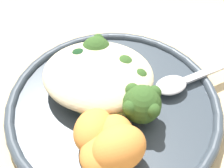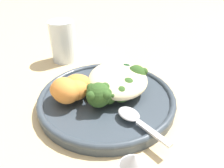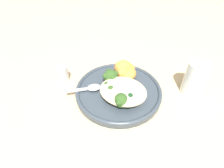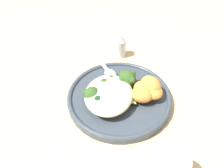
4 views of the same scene
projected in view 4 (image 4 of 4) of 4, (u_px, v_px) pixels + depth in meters
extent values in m
plane|color=#D6B784|center=(113.00, 99.00, 0.55)|extent=(4.00, 4.00, 0.00)
cylinder|color=#38424C|center=(119.00, 97.00, 0.54)|extent=(0.25, 0.25, 0.02)
torus|color=#38424C|center=(119.00, 95.00, 0.53)|extent=(0.25, 0.25, 0.01)
ellipsoid|color=beige|center=(109.00, 94.00, 0.50)|extent=(0.13, 0.11, 0.04)
ellipsoid|color=#9EBC66|center=(127.00, 94.00, 0.51)|extent=(0.08, 0.02, 0.02)
sphere|color=#335623|center=(127.00, 79.00, 0.54)|extent=(0.04, 0.04, 0.04)
sphere|color=#335623|center=(123.00, 73.00, 0.54)|extent=(0.02, 0.02, 0.02)
sphere|color=#335623|center=(122.00, 79.00, 0.52)|extent=(0.02, 0.02, 0.02)
sphere|color=#335623|center=(132.00, 80.00, 0.52)|extent=(0.02, 0.02, 0.02)
sphere|color=#335623|center=(133.00, 74.00, 0.54)|extent=(0.02, 0.02, 0.02)
ellipsoid|color=#9EBC66|center=(124.00, 93.00, 0.52)|extent=(0.07, 0.04, 0.02)
sphere|color=#335623|center=(120.00, 82.00, 0.54)|extent=(0.03, 0.03, 0.03)
sphere|color=#335623|center=(118.00, 78.00, 0.54)|extent=(0.01, 0.01, 0.01)
sphere|color=#335623|center=(117.00, 82.00, 0.53)|extent=(0.01, 0.01, 0.01)
sphere|color=#335623|center=(123.00, 83.00, 0.53)|extent=(0.01, 0.01, 0.01)
sphere|color=#335623|center=(124.00, 78.00, 0.54)|extent=(0.01, 0.01, 0.01)
ellipsoid|color=#9EBC66|center=(120.00, 93.00, 0.52)|extent=(0.06, 0.06, 0.01)
sphere|color=#335623|center=(111.00, 81.00, 0.54)|extent=(0.03, 0.03, 0.03)
sphere|color=#335623|center=(106.00, 79.00, 0.53)|extent=(0.01, 0.01, 0.01)
sphere|color=#335623|center=(116.00, 80.00, 0.53)|extent=(0.01, 0.01, 0.01)
ellipsoid|color=#9EBC66|center=(120.00, 96.00, 0.51)|extent=(0.05, 0.09, 0.01)
sphere|color=#335623|center=(105.00, 86.00, 0.52)|extent=(0.03, 0.03, 0.03)
sphere|color=#335623|center=(99.00, 83.00, 0.52)|extent=(0.01, 0.01, 0.01)
sphere|color=#335623|center=(110.00, 84.00, 0.52)|extent=(0.01, 0.01, 0.01)
ellipsoid|color=#9EBC66|center=(117.00, 96.00, 0.51)|extent=(0.03, 0.06, 0.01)
sphere|color=#335623|center=(105.00, 90.00, 0.52)|extent=(0.03, 0.03, 0.03)
sphere|color=#335623|center=(102.00, 86.00, 0.52)|extent=(0.01, 0.01, 0.01)
sphere|color=#335623|center=(101.00, 91.00, 0.51)|extent=(0.01, 0.01, 0.01)
sphere|color=#335623|center=(108.00, 91.00, 0.51)|extent=(0.01, 0.01, 0.01)
sphere|color=#335623|center=(109.00, 86.00, 0.52)|extent=(0.01, 0.01, 0.01)
ellipsoid|color=#9EBC66|center=(112.00, 98.00, 0.51)|extent=(0.03, 0.09, 0.02)
sphere|color=#335623|center=(92.00, 95.00, 0.50)|extent=(0.04, 0.04, 0.04)
sphere|color=#335623|center=(86.00, 92.00, 0.50)|extent=(0.01, 0.01, 0.01)
sphere|color=#335623|center=(99.00, 94.00, 0.49)|extent=(0.01, 0.01, 0.01)
ellipsoid|color=#9EBC66|center=(119.00, 99.00, 0.50)|extent=(0.04, 0.10, 0.02)
sphere|color=#335623|center=(98.00, 100.00, 0.49)|extent=(0.03, 0.03, 0.03)
sphere|color=#335623|center=(93.00, 98.00, 0.49)|extent=(0.01, 0.01, 0.01)
sphere|color=#335623|center=(104.00, 99.00, 0.49)|extent=(0.01, 0.01, 0.01)
ellipsoid|color=orange|center=(151.00, 86.00, 0.52)|extent=(0.07, 0.07, 0.04)
ellipsoid|color=orange|center=(144.00, 88.00, 0.52)|extent=(0.05, 0.06, 0.04)
ellipsoid|color=orange|center=(142.00, 95.00, 0.50)|extent=(0.05, 0.06, 0.03)
ellipsoid|color=orange|center=(150.00, 90.00, 0.51)|extent=(0.08, 0.08, 0.03)
sphere|color=#193D1E|center=(97.00, 96.00, 0.50)|extent=(0.03, 0.03, 0.03)
sphere|color=#193D1E|center=(92.00, 96.00, 0.50)|extent=(0.03, 0.03, 0.03)
sphere|color=#193D1E|center=(93.00, 103.00, 0.49)|extent=(0.03, 0.03, 0.03)
sphere|color=#193D1E|center=(99.00, 101.00, 0.48)|extent=(0.03, 0.03, 0.03)
sphere|color=#193D1E|center=(101.00, 99.00, 0.50)|extent=(0.03, 0.03, 0.03)
cube|color=silver|center=(102.00, 64.00, 0.61)|extent=(0.06, 0.04, 0.00)
ellipsoid|color=silver|center=(110.00, 74.00, 0.58)|extent=(0.05, 0.05, 0.01)
cylinder|color=silver|center=(120.00, 48.00, 0.66)|extent=(0.03, 0.03, 0.05)
cone|color=#B2B2B7|center=(120.00, 38.00, 0.63)|extent=(0.03, 0.03, 0.02)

